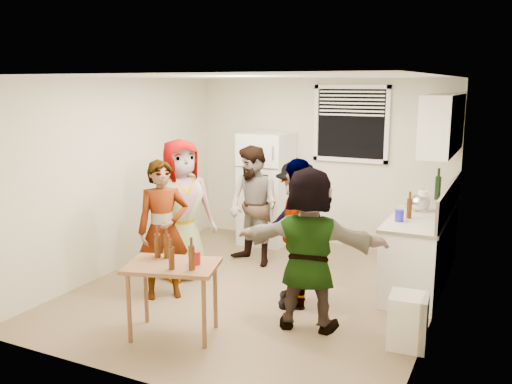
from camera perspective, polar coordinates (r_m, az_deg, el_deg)
The scene contains 23 objects.
room at distance 6.58m, azimuth 0.16°, elevation -10.27°, with size 4.00×4.50×2.50m, color beige, non-canonical shape.
window at distance 8.06m, azimuth 9.96°, elevation 7.08°, with size 1.12×0.10×1.06m, color white, non-canonical shape.
refrigerator at distance 8.29m, azimuth 1.10°, elevation 0.39°, with size 0.70×0.70×1.70m, color white.
counter_lower at distance 7.03m, azimuth 17.03°, elevation -5.66°, with size 0.60×2.20×0.86m, color white.
countertop at distance 6.91m, azimuth 17.25°, elevation -2.09°, with size 0.64×2.22×0.04m, color beige.
backsplash at distance 6.84m, azimuth 19.70°, elevation -0.67°, with size 0.03×2.20×0.36m, color #BBB6AB.
upper_cabinets at distance 6.94m, azimuth 19.09°, elevation 6.80°, with size 0.34×1.60×0.70m, color white.
kettle at distance 6.89m, azimuth 16.82°, elevation -1.94°, with size 0.27×0.22×0.22m, color silver, non-canonical shape.
paper_towel at distance 6.89m, azimuth 17.07°, elevation -1.95°, with size 0.12×0.12×0.25m, color white.
wine_bottle at distance 7.66m, azimuth 18.52°, elevation -0.74°, with size 0.08×0.08×0.31m, color black.
beer_bottle_counter at distance 6.49m, azimuth 15.78°, elevation -2.68°, with size 0.06×0.06×0.23m, color #47230C.
blue_cup at distance 6.32m, azimuth 14.82°, elevation -3.00°, with size 0.10×0.10×0.13m, color #271FCF.
picture_frame at distance 7.35m, azimuth 19.58°, elevation -0.70°, with size 0.02×0.18×0.15m, color #D8B151.
trash_bin at distance 5.37m, azimuth 15.71°, elevation -12.98°, with size 0.35×0.35×0.51m, color white.
serving_table at distance 5.57m, azimuth -8.57°, elevation -14.60°, with size 0.86×0.58×0.73m, color brown, non-canonical shape.
beer_bottle_table at distance 5.15m, azimuth -8.84°, elevation -8.03°, with size 0.06×0.06×0.21m, color #47230C.
red_cup at distance 5.26m, azimuth -6.37°, elevation -7.54°, with size 0.10×0.10×0.13m, color #A41A1A.
guest_grey at distance 7.08m, azimuth -7.66°, elevation -8.78°, with size 0.86×1.77×0.56m, color gray.
guest_stripe at distance 6.49m, azimuth -9.51°, elevation -10.76°, with size 0.58×1.59×0.38m, color #141933.
guest_back_left at distance 7.50m, azimuth -0.25°, elevation -7.52°, with size 0.79×1.62×0.61m, color brown.
guest_back_right at distance 7.06m, azimuth 4.27°, elevation -8.79°, with size 0.96×1.49×0.55m, color #46464B.
guest_black at distance 6.22m, azimuth 4.30°, elevation -11.63°, with size 0.97×1.65×0.40m, color black.
guest_orange at distance 5.69m, azimuth 5.42°, elevation -13.94°, with size 1.53×1.65×0.49m, color #F77B57.
Camera 1 is at (2.64, -5.52, 2.43)m, focal length 38.00 mm.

